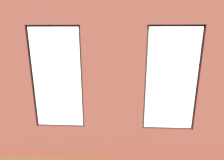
{
  "coord_description": "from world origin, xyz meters",
  "views": [
    {
      "loc": [
        -0.13,
        5.56,
        2.51
      ],
      "look_at": [
        0.12,
        0.4,
        1.16
      ],
      "focal_mm": 28.0,
      "sensor_mm": 36.0,
      "label": 1
    }
  ],
  "objects_px": {
    "couch_left": "(193,106)",
    "tv_flatscreen": "(35,82)",
    "cup_ceramic": "(99,96)",
    "potted_plant_by_left_couch": "(168,89)",
    "coffee_table": "(104,99)",
    "media_console": "(38,101)",
    "couch_by_window": "(96,126)",
    "candle_jar": "(116,95)",
    "table_plant_small": "(104,95)",
    "remote_silver": "(107,99)",
    "potted_plant_near_tv": "(37,94)",
    "papasan_chair": "(119,85)",
    "potted_plant_corner_near_left": "(178,79)"
  },
  "relations": [
    {
      "from": "coffee_table",
      "to": "cup_ceramic",
      "type": "relative_size",
      "value": 17.42
    },
    {
      "from": "remote_silver",
      "to": "cup_ceramic",
      "type": "bearing_deg",
      "value": -95.48
    },
    {
      "from": "media_console",
      "to": "tv_flatscreen",
      "type": "bearing_deg",
      "value": -90.0
    },
    {
      "from": "tv_flatscreen",
      "to": "table_plant_small",
      "type": "bearing_deg",
      "value": 179.49
    },
    {
      "from": "remote_silver",
      "to": "potted_plant_corner_near_left",
      "type": "distance_m",
      "value": 3.43
    },
    {
      "from": "remote_silver",
      "to": "papasan_chair",
      "type": "relative_size",
      "value": 0.16
    },
    {
      "from": "cup_ceramic",
      "to": "candle_jar",
      "type": "bearing_deg",
      "value": -175.61
    },
    {
      "from": "cup_ceramic",
      "to": "potted_plant_near_tv",
      "type": "distance_m",
      "value": 2.04
    },
    {
      "from": "media_console",
      "to": "potted_plant_by_left_couch",
      "type": "distance_m",
      "value": 4.9
    },
    {
      "from": "couch_by_window",
      "to": "potted_plant_by_left_couch",
      "type": "distance_m",
      "value": 3.76
    },
    {
      "from": "cup_ceramic",
      "to": "potted_plant_by_left_couch",
      "type": "xyz_separation_m",
      "value": [
        -2.6,
        -0.95,
        0.0
      ]
    },
    {
      "from": "couch_left",
      "to": "potted_plant_near_tv",
      "type": "xyz_separation_m",
      "value": [
        4.63,
        0.65,
        0.55
      ]
    },
    {
      "from": "coffee_table",
      "to": "media_console",
      "type": "xyz_separation_m",
      "value": [
        2.35,
        -0.02,
        -0.09
      ]
    },
    {
      "from": "coffee_table",
      "to": "table_plant_small",
      "type": "relative_size",
      "value": 6.11
    },
    {
      "from": "potted_plant_near_tv",
      "to": "couch_by_window",
      "type": "bearing_deg",
      "value": 157.68
    },
    {
      "from": "candle_jar",
      "to": "remote_silver",
      "type": "height_order",
      "value": "candle_jar"
    },
    {
      "from": "coffee_table",
      "to": "potted_plant_by_left_couch",
      "type": "relative_size",
      "value": 2.24
    },
    {
      "from": "cup_ceramic",
      "to": "table_plant_small",
      "type": "relative_size",
      "value": 0.35
    },
    {
      "from": "potted_plant_by_left_couch",
      "to": "coffee_table",
      "type": "bearing_deg",
      "value": 23.67
    },
    {
      "from": "couch_by_window",
      "to": "remote_silver",
      "type": "distance_m",
      "value": 1.64
    },
    {
      "from": "media_console",
      "to": "couch_left",
      "type": "bearing_deg",
      "value": 175.53
    },
    {
      "from": "couch_left",
      "to": "tv_flatscreen",
      "type": "bearing_deg",
      "value": -93.34
    },
    {
      "from": "papasan_chair",
      "to": "candle_jar",
      "type": "bearing_deg",
      "value": 86.7
    },
    {
      "from": "cup_ceramic",
      "to": "potted_plant_corner_near_left",
      "type": "bearing_deg",
      "value": -152.97
    },
    {
      "from": "candle_jar",
      "to": "tv_flatscreen",
      "type": "bearing_deg",
      "value": 2.76
    },
    {
      "from": "couch_left",
      "to": "cup_ceramic",
      "type": "height_order",
      "value": "couch_left"
    },
    {
      "from": "couch_by_window",
      "to": "papasan_chair",
      "type": "bearing_deg",
      "value": -99.08
    },
    {
      "from": "papasan_chair",
      "to": "potted_plant_near_tv",
      "type": "height_order",
      "value": "potted_plant_near_tv"
    },
    {
      "from": "media_console",
      "to": "potted_plant_corner_near_left",
      "type": "distance_m",
      "value": 5.62
    },
    {
      "from": "cup_ceramic",
      "to": "table_plant_small",
      "type": "bearing_deg",
      "value": 148.42
    },
    {
      "from": "coffee_table",
      "to": "media_console",
      "type": "relative_size",
      "value": 1.17
    },
    {
      "from": "media_console",
      "to": "potted_plant_corner_near_left",
      "type": "bearing_deg",
      "value": -162.29
    },
    {
      "from": "coffee_table",
      "to": "cup_ceramic",
      "type": "distance_m",
      "value": 0.23
    },
    {
      "from": "couch_left",
      "to": "coffee_table",
      "type": "bearing_deg",
      "value": -96.63
    },
    {
      "from": "cup_ceramic",
      "to": "candle_jar",
      "type": "xyz_separation_m",
      "value": [
        -0.57,
        -0.04,
        0.01
      ]
    },
    {
      "from": "potted_plant_by_left_couch",
      "to": "potted_plant_corner_near_left",
      "type": "bearing_deg",
      "value": -130.18
    },
    {
      "from": "coffee_table",
      "to": "couch_by_window",
      "type": "bearing_deg",
      "value": 88.34
    },
    {
      "from": "couch_left",
      "to": "coffee_table",
      "type": "relative_size",
      "value": 1.41
    },
    {
      "from": "candle_jar",
      "to": "tv_flatscreen",
      "type": "height_order",
      "value": "tv_flatscreen"
    },
    {
      "from": "papasan_chair",
      "to": "potted_plant_corner_near_left",
      "type": "height_order",
      "value": "potted_plant_corner_near_left"
    },
    {
      "from": "cup_ceramic",
      "to": "potted_plant_by_left_couch",
      "type": "height_order",
      "value": "potted_plant_by_left_couch"
    },
    {
      "from": "papasan_chair",
      "to": "table_plant_small",
      "type": "bearing_deg",
      "value": 72.61
    },
    {
      "from": "potted_plant_near_tv",
      "to": "coffee_table",
      "type": "bearing_deg",
      "value": -150.04
    },
    {
      "from": "couch_left",
      "to": "tv_flatscreen",
      "type": "distance_m",
      "value": 5.23
    },
    {
      "from": "table_plant_small",
      "to": "tv_flatscreen",
      "type": "relative_size",
      "value": 0.19
    },
    {
      "from": "remote_silver",
      "to": "couch_by_window",
      "type": "bearing_deg",
      "value": 29.19
    },
    {
      "from": "couch_by_window",
      "to": "coffee_table",
      "type": "distance_m",
      "value": 1.76
    },
    {
      "from": "table_plant_small",
      "to": "tv_flatscreen",
      "type": "xyz_separation_m",
      "value": [
        2.35,
        -0.02,
        0.42
      ]
    },
    {
      "from": "couch_by_window",
      "to": "table_plant_small",
      "type": "bearing_deg",
      "value": -91.66
    },
    {
      "from": "coffee_table",
      "to": "papasan_chair",
      "type": "relative_size",
      "value": 1.34
    }
  ]
}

